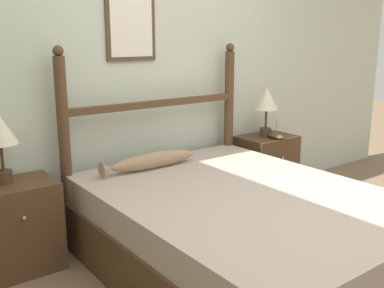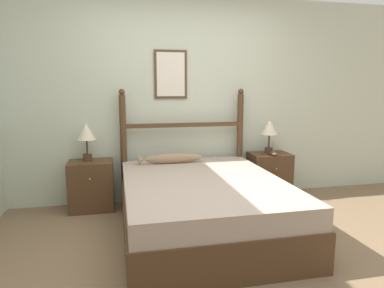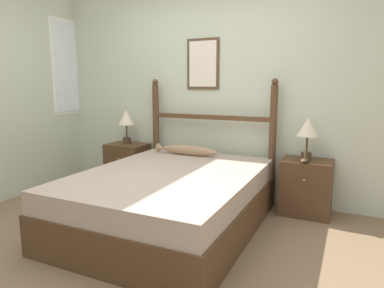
{
  "view_description": "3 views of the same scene",
  "coord_description": "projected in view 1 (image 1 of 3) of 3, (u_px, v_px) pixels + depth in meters",
  "views": [
    {
      "loc": [
        -1.8,
        -1.3,
        1.47
      ],
      "look_at": [
        0.0,
        1.1,
        0.75
      ],
      "focal_mm": 42.0,
      "sensor_mm": 36.0,
      "label": 1
    },
    {
      "loc": [
        -0.78,
        -2.57,
        1.44
      ],
      "look_at": [
        0.01,
        1.04,
        0.82
      ],
      "focal_mm": 32.0,
      "sensor_mm": 36.0,
      "label": 2
    },
    {
      "loc": [
        1.54,
        -2.13,
        1.36
      ],
      "look_at": [
        0.07,
        0.99,
        0.75
      ],
      "focal_mm": 32.0,
      "sensor_mm": 36.0,
      "label": 3
    }
  ],
  "objects": [
    {
      "name": "headboard",
      "position": [
        157.0,
        131.0,
        3.47
      ],
      "size": [
        1.56,
        0.08,
        1.42
      ],
      "color": "#4C331E",
      "rests_on": "ground_plane"
    },
    {
      "name": "nightstand_right",
      "position": [
        266.0,
        167.0,
        4.16
      ],
      "size": [
        0.51,
        0.39,
        0.58
      ],
      "color": "#4C331E",
      "rests_on": "ground_plane"
    },
    {
      "name": "wall_back",
      "position": [
        142.0,
        62.0,
        3.45
      ],
      "size": [
        6.4,
        0.08,
        2.55
      ],
      "color": "beige",
      "rests_on": "ground_plane"
    },
    {
      "name": "bed",
      "position": [
        242.0,
        233.0,
        2.82
      ],
      "size": [
        1.56,
        2.05,
        0.54
      ],
      "color": "#4C331E",
      "rests_on": "ground_plane"
    },
    {
      "name": "model_boat",
      "position": [
        276.0,
        136.0,
        3.99
      ],
      "size": [
        0.08,
        0.18,
        0.17
      ],
      "color": "#4C3823",
      "rests_on": "nightstand_right"
    },
    {
      "name": "table_lamp_right",
      "position": [
        267.0,
        102.0,
        4.02
      ],
      "size": [
        0.22,
        0.22,
        0.44
      ],
      "color": "#422D1E",
      "rests_on": "nightstand_right"
    },
    {
      "name": "fish_pillow",
      "position": [
        151.0,
        161.0,
        3.22
      ],
      "size": [
        0.77,
        0.11,
        0.12
      ],
      "color": "#997A5B",
      "rests_on": "bed"
    },
    {
      "name": "nightstand_left",
      "position": [
        16.0,
        227.0,
        2.85
      ],
      "size": [
        0.51,
        0.39,
        0.58
      ],
      "color": "#4C331E",
      "rests_on": "ground_plane"
    }
  ]
}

